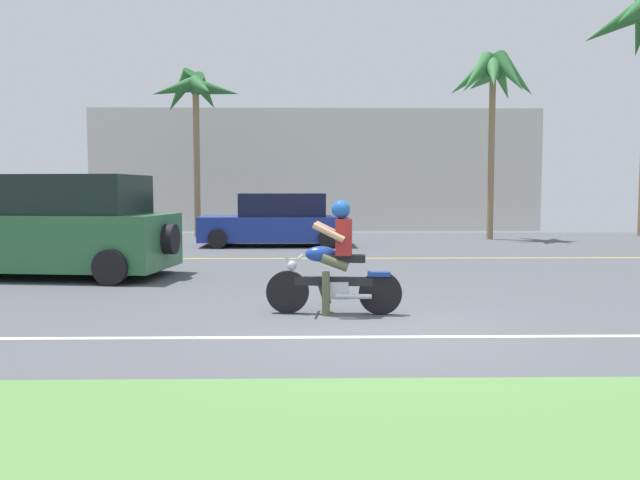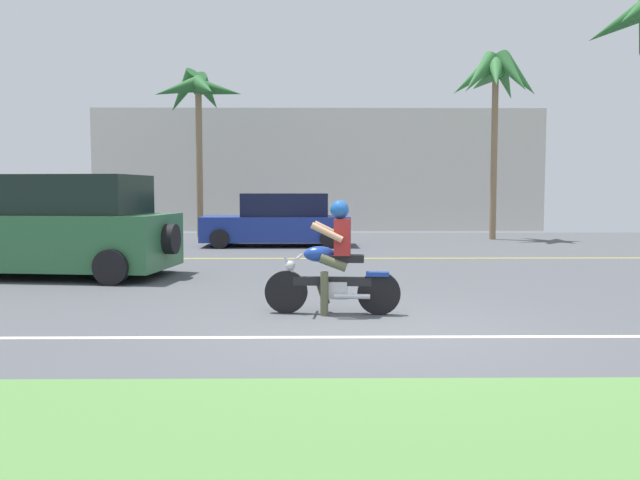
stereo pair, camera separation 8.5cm
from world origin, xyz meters
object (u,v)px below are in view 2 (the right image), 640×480
(suv_nearby, at_px, (54,227))
(palm_tree_2, at_px, (198,96))
(palm_tree_0, at_px, (495,81))
(motorcyclist, at_px, (333,266))
(parked_car_0, at_px, (67,219))
(parked_car_1, at_px, (279,221))

(suv_nearby, bearing_deg, palm_tree_2, 84.65)
(palm_tree_0, bearing_deg, motorcyclist, -113.58)
(palm_tree_0, height_order, palm_tree_2, palm_tree_0)
(suv_nearby, height_order, parked_car_0, suv_nearby)
(parked_car_0, bearing_deg, parked_car_1, -8.05)
(motorcyclist, relative_size, palm_tree_0, 0.29)
(palm_tree_2, bearing_deg, parked_car_1, -51.02)
(palm_tree_2, bearing_deg, palm_tree_0, -6.72)
(parked_car_1, height_order, palm_tree_0, palm_tree_0)
(parked_car_0, distance_m, parked_car_1, 6.78)
(parked_car_0, xyz_separation_m, palm_tree_0, (13.88, 1.57, 4.58))
(palm_tree_0, bearing_deg, parked_car_0, -173.56)
(motorcyclist, height_order, palm_tree_0, palm_tree_0)
(motorcyclist, bearing_deg, palm_tree_0, 66.42)
(suv_nearby, xyz_separation_m, parked_car_1, (4.01, 6.96, -0.22))
(motorcyclist, height_order, parked_car_0, parked_car_0)
(parked_car_0, xyz_separation_m, palm_tree_2, (3.71, 2.77, 4.23))
(parked_car_1, distance_m, palm_tree_2, 6.40)
(motorcyclist, distance_m, palm_tree_0, 15.40)
(motorcyclist, xyz_separation_m, suv_nearby, (-5.31, 3.96, 0.30))
(suv_nearby, distance_m, palm_tree_0, 15.30)
(suv_nearby, bearing_deg, motorcyclist, -36.70)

